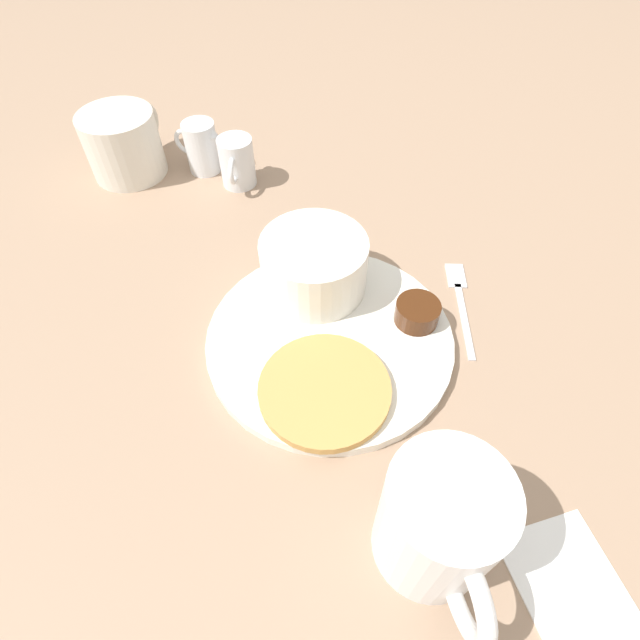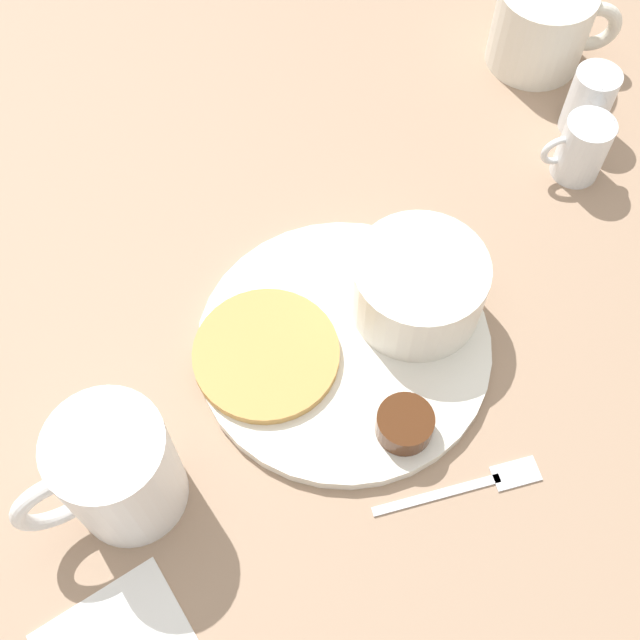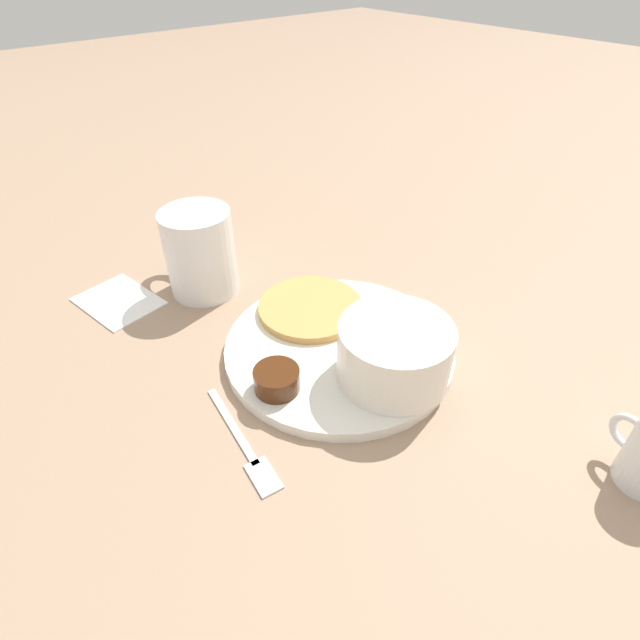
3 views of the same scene
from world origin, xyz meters
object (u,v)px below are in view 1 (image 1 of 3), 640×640
object	(u,v)px
plate	(330,339)
fork	(460,296)
coffee_mug	(440,526)
creamer_pitcher_far	(201,147)
second_mug	(124,143)
bowl	(314,264)
creamer_pitcher_near	(237,162)

from	to	relation	value
plate	fork	xyz separation A→B (m)	(0.04, -0.15, -0.00)
coffee_mug	creamer_pitcher_far	distance (m)	0.54
creamer_pitcher_far	fork	bearing A→B (deg)	-134.94
plate	fork	bearing A→B (deg)	-73.93
coffee_mug	creamer_pitcher_far	size ratio (longest dim) A/B	1.72
plate	second_mug	xyz separation A→B (m)	(0.32, 0.23, 0.04)
plate	coffee_mug	world-z (taller)	coffee_mug
coffee_mug	second_mug	distance (m)	0.59
coffee_mug	fork	distance (m)	0.27
bowl	creamer_pitcher_near	world-z (taller)	bowl
plate	second_mug	distance (m)	0.40
creamer_pitcher_far	plate	bearing A→B (deg)	-158.03
creamer_pitcher_near	creamer_pitcher_far	size ratio (longest dim) A/B	0.99
plate	coffee_mug	size ratio (longest dim) A/B	2.03
second_mug	coffee_mug	bearing A→B (deg)	-152.57
bowl	coffee_mug	world-z (taller)	coffee_mug
bowl	coffee_mug	xyz separation A→B (m)	(-0.27, -0.05, 0.01)
bowl	second_mug	world-z (taller)	second_mug
plate	fork	world-z (taller)	plate
creamer_pitcher_far	fork	size ratio (longest dim) A/B	0.52
creamer_pitcher_far	creamer_pitcher_near	bearing A→B (deg)	-129.82
bowl	second_mug	bearing A→B (deg)	40.51
plate	fork	size ratio (longest dim) A/B	1.82
plate	second_mug	world-z (taller)	second_mug
creamer_pitcher_near	bowl	bearing A→B (deg)	-160.37
plate	creamer_pitcher_near	world-z (taller)	creamer_pitcher_near
coffee_mug	second_mug	xyz separation A→B (m)	(0.52, 0.27, -0.01)
second_mug	creamer_pitcher_near	bearing A→B (deg)	-107.95
plate	creamer_pitcher_far	distance (m)	0.34
plate	creamer_pitcher_far	bearing A→B (deg)	21.97
creamer_pitcher_near	second_mug	xyz separation A→B (m)	(0.05, 0.14, 0.01)
second_mug	bowl	bearing A→B (deg)	-139.49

